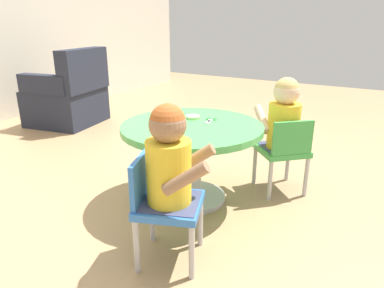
{
  "coord_description": "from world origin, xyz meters",
  "views": [
    {
      "loc": [
        -1.78,
        -1.08,
        1.12
      ],
      "look_at": [
        0.0,
        0.0,
        0.39
      ],
      "focal_mm": 32.63,
      "sensor_mm": 36.0,
      "label": 1
    }
  ],
  "objects_px": {
    "seated_child_left": "(170,159)",
    "rolling_pin": "(159,130)",
    "armchair_dark": "(69,97)",
    "craft_table": "(192,143)",
    "seated_child_right": "(284,116)",
    "craft_scissors": "(210,120)",
    "child_chair_right": "(284,150)",
    "child_chair_left": "(162,203)"
  },
  "relations": [
    {
      "from": "seated_child_left",
      "to": "child_chair_right",
      "type": "bearing_deg",
      "value": -13.63
    },
    {
      "from": "child_chair_right",
      "to": "armchair_dark",
      "type": "distance_m",
      "value": 2.65
    },
    {
      "from": "child_chair_left",
      "to": "seated_child_right",
      "type": "distance_m",
      "value": 1.08
    },
    {
      "from": "child_chair_left",
      "to": "seated_child_right",
      "type": "bearing_deg",
      "value": -13.57
    },
    {
      "from": "craft_table",
      "to": "armchair_dark",
      "type": "height_order",
      "value": "armchair_dark"
    },
    {
      "from": "rolling_pin",
      "to": "craft_scissors",
      "type": "relative_size",
      "value": 1.45
    },
    {
      "from": "craft_table",
      "to": "seated_child_left",
      "type": "bearing_deg",
      "value": -158.11
    },
    {
      "from": "craft_table",
      "to": "seated_child_right",
      "type": "height_order",
      "value": "seated_child_right"
    },
    {
      "from": "child_chair_right",
      "to": "craft_scissors",
      "type": "relative_size",
      "value": 3.83
    },
    {
      "from": "seated_child_left",
      "to": "child_chair_right",
      "type": "xyz_separation_m",
      "value": [
        0.99,
        -0.24,
        -0.23
      ]
    },
    {
      "from": "seated_child_left",
      "to": "child_chair_right",
      "type": "height_order",
      "value": "seated_child_left"
    },
    {
      "from": "seated_child_right",
      "to": "craft_scissors",
      "type": "height_order",
      "value": "seated_child_right"
    },
    {
      "from": "craft_table",
      "to": "child_chair_right",
      "type": "height_order",
      "value": "child_chair_right"
    },
    {
      "from": "craft_table",
      "to": "seated_child_left",
      "type": "distance_m",
      "value": 0.64
    },
    {
      "from": "craft_table",
      "to": "seated_child_left",
      "type": "relative_size",
      "value": 1.74
    },
    {
      "from": "craft_table",
      "to": "seated_child_left",
      "type": "height_order",
      "value": "seated_child_left"
    },
    {
      "from": "rolling_pin",
      "to": "craft_scissors",
      "type": "height_order",
      "value": "rolling_pin"
    },
    {
      "from": "armchair_dark",
      "to": "craft_table",
      "type": "bearing_deg",
      "value": -111.25
    },
    {
      "from": "rolling_pin",
      "to": "craft_scissors",
      "type": "bearing_deg",
      "value": -14.82
    },
    {
      "from": "craft_scissors",
      "to": "armchair_dark",
      "type": "bearing_deg",
      "value": 72.43
    },
    {
      "from": "craft_table",
      "to": "craft_scissors",
      "type": "bearing_deg",
      "value": -22.03
    },
    {
      "from": "craft_table",
      "to": "child_chair_left",
      "type": "bearing_deg",
      "value": -161.77
    },
    {
      "from": "craft_table",
      "to": "seated_child_right",
      "type": "xyz_separation_m",
      "value": [
        0.44,
        -0.44,
        0.14
      ]
    },
    {
      "from": "seated_child_left",
      "to": "seated_child_right",
      "type": "height_order",
      "value": "same"
    },
    {
      "from": "craft_table",
      "to": "craft_scissors",
      "type": "relative_size",
      "value": 6.35
    },
    {
      "from": "seated_child_left",
      "to": "craft_scissors",
      "type": "bearing_deg",
      "value": 13.88
    },
    {
      "from": "seated_child_right",
      "to": "craft_scissors",
      "type": "distance_m",
      "value": 0.49
    },
    {
      "from": "seated_child_left",
      "to": "craft_table",
      "type": "bearing_deg",
      "value": 21.89
    },
    {
      "from": "seated_child_right",
      "to": "craft_scissors",
      "type": "relative_size",
      "value": 3.65
    },
    {
      "from": "child_chair_right",
      "to": "seated_child_right",
      "type": "height_order",
      "value": "seated_child_right"
    },
    {
      "from": "seated_child_left",
      "to": "armchair_dark",
      "type": "xyz_separation_m",
      "value": [
        1.41,
        2.38,
        -0.22
      ]
    },
    {
      "from": "armchair_dark",
      "to": "seated_child_right",
      "type": "bearing_deg",
      "value": -98.72
    },
    {
      "from": "child_chair_right",
      "to": "seated_child_right",
      "type": "bearing_deg",
      "value": 44.09
    },
    {
      "from": "seated_child_left",
      "to": "rolling_pin",
      "type": "distance_m",
      "value": 0.42
    },
    {
      "from": "child_chair_left",
      "to": "seated_child_left",
      "type": "xyz_separation_m",
      "value": [
        0.01,
        -0.04,
        0.23
      ]
    },
    {
      "from": "seated_child_right",
      "to": "craft_scissors",
      "type": "xyz_separation_m",
      "value": [
        -0.3,
        0.39,
        -0.01
      ]
    },
    {
      "from": "child_chair_left",
      "to": "rolling_pin",
      "type": "distance_m",
      "value": 0.47
    },
    {
      "from": "seated_child_right",
      "to": "craft_scissors",
      "type": "bearing_deg",
      "value": 127.69
    },
    {
      "from": "rolling_pin",
      "to": "seated_child_left",
      "type": "bearing_deg",
      "value": -137.45
    },
    {
      "from": "child_chair_right",
      "to": "seated_child_right",
      "type": "relative_size",
      "value": 1.05
    },
    {
      "from": "child_chair_left",
      "to": "rolling_pin",
      "type": "relative_size",
      "value": 2.63
    },
    {
      "from": "child_chair_left",
      "to": "child_chair_right",
      "type": "height_order",
      "value": "same"
    }
  ]
}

